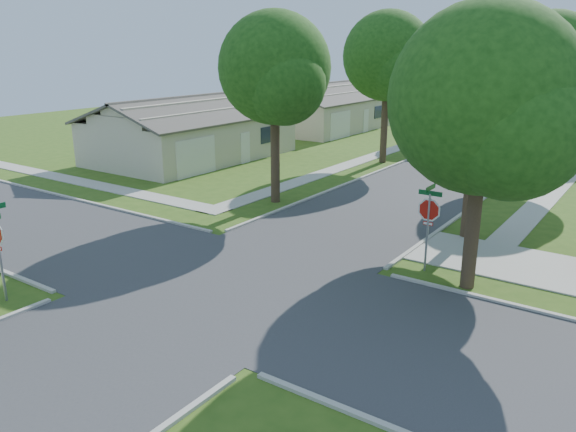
# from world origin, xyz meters

# --- Properties ---
(ground) EXTENTS (100.00, 100.00, 0.00)m
(ground) POSITION_xyz_m (0.00, 0.00, 0.00)
(ground) COLOR #325416
(ground) RESTS_ON ground
(road_ns) EXTENTS (7.00, 100.00, 0.02)m
(road_ns) POSITION_xyz_m (0.00, 0.00, 0.00)
(road_ns) COLOR #333335
(road_ns) RESTS_ON ground
(sidewalk_ne) EXTENTS (1.20, 40.00, 0.04)m
(sidewalk_ne) POSITION_xyz_m (6.10, 26.00, 0.02)
(sidewalk_ne) COLOR #9E9B91
(sidewalk_ne) RESTS_ON ground
(sidewalk_nw) EXTENTS (1.20, 40.00, 0.04)m
(sidewalk_nw) POSITION_xyz_m (-6.10, 26.00, 0.02)
(sidewalk_nw) COLOR #9E9B91
(sidewalk_nw) RESTS_ON ground
(driveway) EXTENTS (8.80, 3.60, 0.05)m
(driveway) POSITION_xyz_m (7.90, 7.10, 0.03)
(driveway) COLOR #9E9B91
(driveway) RESTS_ON ground
(stop_sign_ne) EXTENTS (1.05, 0.80, 2.98)m
(stop_sign_ne) POSITION_xyz_m (4.70, 4.70, 2.03)
(stop_sign_ne) COLOR gray
(stop_sign_ne) RESTS_ON ground
(tree_e_near) EXTENTS (4.97, 4.80, 8.28)m
(tree_e_near) POSITION_xyz_m (4.75, 9.01, 5.64)
(tree_e_near) COLOR #38281C
(tree_e_near) RESTS_ON ground
(tree_e_mid) EXTENTS (5.59, 5.40, 9.21)m
(tree_e_mid) POSITION_xyz_m (4.76, 21.01, 6.25)
(tree_e_mid) COLOR #38281C
(tree_e_mid) RESTS_ON ground
(tree_w_near) EXTENTS (5.38, 5.20, 8.97)m
(tree_w_near) POSITION_xyz_m (-4.64, 9.01, 6.12)
(tree_w_near) COLOR #38281C
(tree_w_near) RESTS_ON ground
(tree_w_mid) EXTENTS (5.80, 5.60, 9.56)m
(tree_w_mid) POSITION_xyz_m (-4.64, 21.01, 6.49)
(tree_w_mid) COLOR #38281C
(tree_w_mid) RESTS_ON ground
(tree_w_far) EXTENTS (4.76, 4.60, 8.04)m
(tree_w_far) POSITION_xyz_m (-4.65, 34.01, 5.51)
(tree_w_far) COLOR #38281C
(tree_w_far) RESTS_ON ground
(tree_ne_corner) EXTENTS (5.80, 5.60, 8.66)m
(tree_ne_corner) POSITION_xyz_m (6.36, 4.21, 5.59)
(tree_ne_corner) COLOR #38281C
(tree_ne_corner) RESTS_ON ground
(house_nw_near) EXTENTS (8.42, 13.60, 4.23)m
(house_nw_near) POSITION_xyz_m (-15.99, 15.00, 1.52)
(house_nw_near) COLOR #AEA389
(house_nw_near) RESTS_ON ground
(house_nw_far) EXTENTS (8.42, 13.60, 4.23)m
(house_nw_far) POSITION_xyz_m (-15.99, 32.00, 1.52)
(house_nw_far) COLOR #AEA389
(house_nw_far) RESTS_ON ground
(car_curb_east) EXTENTS (2.17, 4.62, 1.53)m
(car_curb_east) POSITION_xyz_m (1.20, 23.53, 0.76)
(car_curb_east) COLOR black
(car_curb_east) RESTS_ON ground
(car_curb_west) EXTENTS (2.32, 4.50, 1.25)m
(car_curb_west) POSITION_xyz_m (-2.62, 42.23, 0.62)
(car_curb_west) COLOR black
(car_curb_west) RESTS_ON ground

